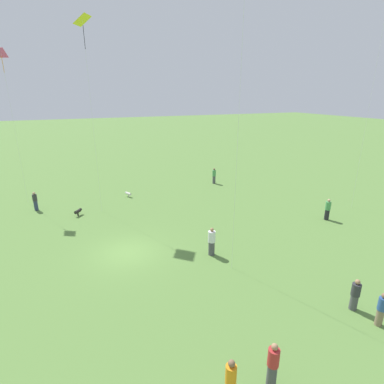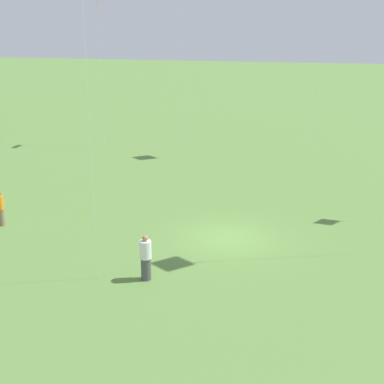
{
  "view_description": "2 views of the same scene",
  "coord_description": "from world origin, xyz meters",
  "views": [
    {
      "loc": [
        2.98,
        17.92,
        10.05
      ],
      "look_at": [
        -4.11,
        1.37,
        4.12
      ],
      "focal_mm": 28.0,
      "sensor_mm": 36.0,
      "label": 1
    },
    {
      "loc": [
        -23.46,
        -4.17,
        9.9
      ],
      "look_at": [
        -6.05,
        0.27,
        4.18
      ],
      "focal_mm": 50.0,
      "sensor_mm": 36.0,
      "label": 2
    }
  ],
  "objects": [
    {
      "name": "ground_plane",
      "position": [
        0.0,
        0.0,
        0.0
      ],
      "size": [
        240.0,
        240.0,
        0.0
      ],
      "primitive_type": "plane",
      "color": "#5B843D"
    },
    {
      "name": "person_5",
      "position": [
        -5.04,
        2.44,
        0.94
      ],
      "size": [
        0.53,
        0.53,
        1.91
      ],
      "rotation": [
        0.0,
        0.0,
        4.84
      ],
      "color": "#4C4C51",
      "rests_on": "ground_plane"
    },
    {
      "name": "person_2",
      "position": [
        -16.49,
        1.09,
        0.9
      ],
      "size": [
        0.5,
        0.5,
        1.82
      ],
      "rotation": [
        0.0,
        0.0,
        6.12
      ],
      "color": "#232328",
      "rests_on": "ground_plane"
    },
    {
      "name": "person_6",
      "position": [
        -9.06,
        9.85,
        0.82
      ],
      "size": [
        0.48,
        0.48,
        1.67
      ],
      "rotation": [
        0.0,
        0.0,
        1.73
      ],
      "color": "#4C4C51",
      "rests_on": "ground_plane"
    },
    {
      "name": "person_0",
      "position": [
        -12.69,
        -12.13,
        0.91
      ],
      "size": [
        0.58,
        0.58,
        1.84
      ],
      "rotation": [
        0.0,
        0.0,
        2.32
      ],
      "color": "#4C4C51",
      "rests_on": "ground_plane"
    },
    {
      "name": "person_7",
      "position": [
        6.0,
        -10.85,
        0.86
      ],
      "size": [
        0.55,
        0.55,
        1.74
      ],
      "rotation": [
        0.0,
        0.0,
        2.47
      ],
      "color": "#333D5B",
      "rests_on": "ground_plane"
    },
    {
      "name": "kite_4",
      "position": [
        0.6,
        -8.3,
        14.75
      ],
      "size": [
        1.46,
        1.52,
        15.61
      ],
      "rotation": [
        0.0,
        0.0,
        0.24
      ],
      "color": "yellow",
      "rests_on": "ground_plane"
    },
    {
      "name": "person_3",
      "position": [
        -9.21,
        11.07,
        0.84
      ],
      "size": [
        0.52,
        0.52,
        1.69
      ],
      "rotation": [
        0.0,
        0.0,
        5.63
      ],
      "color": "#847056",
      "rests_on": "ground_plane"
    },
    {
      "name": "person_1",
      "position": [
        -2.85,
        11.58,
        0.93
      ],
      "size": [
        0.49,
        0.49,
        1.86
      ],
      "rotation": [
        0.0,
        0.0,
        1.77
      ],
      "color": "#4C4C51",
      "rests_on": "ground_plane"
    },
    {
      "name": "dog_0",
      "position": [
        -2.41,
        -11.31,
        0.34
      ],
      "size": [
        0.55,
        0.8,
        0.5
      ],
      "rotation": [
        0.0,
        0.0,
        3.62
      ],
      "color": "silver",
      "rests_on": "ground_plane"
    },
    {
      "name": "person_4",
      "position": [
        -1.16,
        11.53,
        0.91
      ],
      "size": [
        0.45,
        0.45,
        1.81
      ],
      "rotation": [
        0.0,
        0.0,
        6.06
      ],
      "color": "#847056",
      "rests_on": "ground_plane"
    },
    {
      "name": "dog_1",
      "position": [
        2.57,
        -8.05,
        0.39
      ],
      "size": [
        0.69,
        0.76,
        0.56
      ],
      "rotation": [
        0.0,
        0.0,
        2.44
      ],
      "color": "black",
      "rests_on": "ground_plane"
    },
    {
      "name": "kite_0",
      "position": [
        6.9,
        -13.37,
        12.67
      ],
      "size": [
        1.06,
        0.94,
        13.66
      ],
      "rotation": [
        0.0,
        0.0,
        4.97
      ],
      "color": "#E54C99",
      "rests_on": "ground_plane"
    }
  ]
}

